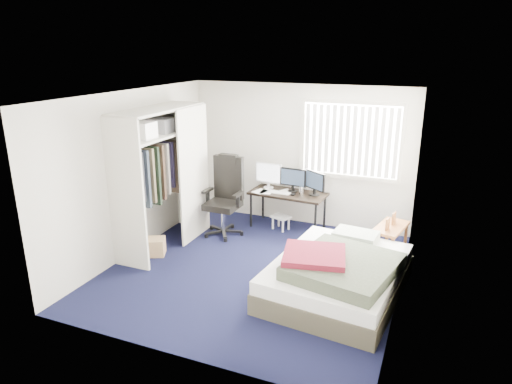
{
  "coord_description": "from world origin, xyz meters",
  "views": [
    {
      "loc": [
        2.29,
        -5.52,
        3.1
      ],
      "look_at": [
        -0.14,
        0.4,
        1.05
      ],
      "focal_mm": 32.0,
      "sensor_mm": 36.0,
      "label": 1
    }
  ],
  "objects_px": {
    "office_chair": "(225,204)",
    "nightstand": "(390,230)",
    "bed": "(338,274)",
    "desk": "(289,190)"
  },
  "relations": [
    {
      "from": "desk",
      "to": "bed",
      "type": "distance_m",
      "value": 2.42
    },
    {
      "from": "desk",
      "to": "nightstand",
      "type": "distance_m",
      "value": 1.93
    },
    {
      "from": "bed",
      "to": "nightstand",
      "type": "bearing_deg",
      "value": 70.47
    },
    {
      "from": "desk",
      "to": "bed",
      "type": "relative_size",
      "value": 0.63
    },
    {
      "from": "office_chair",
      "to": "nightstand",
      "type": "xyz_separation_m",
      "value": [
        2.75,
        0.07,
        -0.07
      ]
    },
    {
      "from": "nightstand",
      "to": "bed",
      "type": "height_order",
      "value": "nightstand"
    },
    {
      "from": "bed",
      "to": "desk",
      "type": "bearing_deg",
      "value": 123.99
    },
    {
      "from": "office_chair",
      "to": "nightstand",
      "type": "relative_size",
      "value": 1.69
    },
    {
      "from": "office_chair",
      "to": "bed",
      "type": "relative_size",
      "value": 0.62
    },
    {
      "from": "office_chair",
      "to": "bed",
      "type": "height_order",
      "value": "office_chair"
    }
  ]
}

